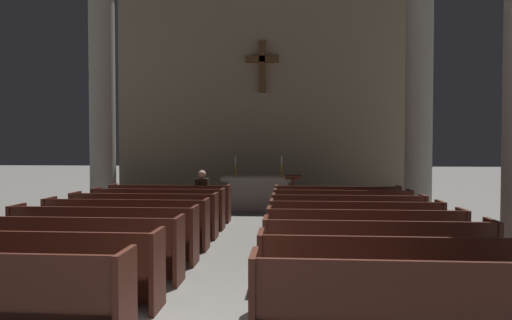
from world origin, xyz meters
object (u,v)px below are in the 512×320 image
Objects in this scene: pew_left_row_2 at (33,268)px; pew_right_row_7 at (342,210)px; pew_left_row_5 at (126,223)px; altar at (258,192)px; lone_worshipper at (203,195)px; pew_right_row_8 at (337,204)px; candlestick_left at (235,170)px; pew_left_row_6 at (144,215)px; pew_right_row_6 at (348,217)px; lectern at (293,196)px; pew_left_row_3 at (74,248)px; pew_right_row_2 at (395,275)px; candlestick_right at (282,170)px; column_left_second at (102,93)px; column_right_second at (419,90)px; pew_left_row_8 at (170,203)px; pew_right_row_4 at (364,238)px; pew_right_row_5 at (355,226)px; pew_right_row_1 at (422,308)px; pew_right_row_3 at (377,253)px; pew_left_row_7 at (158,208)px; pew_left_row_4 at (104,234)px.

pew_left_row_2 is 6.69m from pew_right_row_7.
altar is (2.11, 5.39, 0.06)m from pew_left_row_5.
lone_worshipper is at bearing 162.43° from pew_right_row_7.
pew_right_row_8 is 3.69m from candlestick_left.
pew_right_row_6 is (4.23, 0.00, 0.00)m from pew_left_row_6.
pew_right_row_6 is at bearing -71.08° from lectern.
pew_left_row_3 is 1.00× the size of pew_right_row_2.
altar is at bearing 180.00° from candlestick_right.
pew_right_row_2 is 10.57m from column_left_second.
column_right_second is (2.38, 2.51, 2.99)m from pew_right_row_7.
pew_left_row_5 is at bearing -126.97° from lectern.
pew_left_row_6 is 1.00× the size of pew_right_row_2.
lectern is (3.15, 3.15, 0.07)m from pew_left_row_6.
pew_left_row_8 is 2.78m from candlestick_left.
lectern is at bearing 135.05° from pew_right_row_8.
pew_right_row_7 is at bearing -13.76° from pew_left_row_8.
pew_left_row_3 is at bearing 166.24° from pew_right_row_2.
pew_left_row_3 is 1.40× the size of altar.
pew_right_row_2 is at bearing 0.00° from pew_left_row_2.
pew_left_row_5 is 1.00× the size of pew_right_row_8.
pew_right_row_4 is 1.00× the size of pew_right_row_5.
pew_right_row_1 is at bearing -59.74° from pew_left_row_8.
pew_right_row_2 and pew_right_row_6 have the same top height.
pew_left_row_5 is 6.12m from candlestick_right.
pew_left_row_8 is 5.92m from pew_right_row_4.
candlestick_right reaches higher than altar.
pew_left_row_7 is at bearing 135.59° from pew_right_row_3.
candlestick_right is at bearing 121.85° from pew_right_row_8.
candlestick_right is at bearing 108.02° from pew_right_row_6.
pew_left_row_7 is 4.23m from pew_right_row_7.
lone_worshipper is at bearing 129.03° from pew_right_row_4.
altar is (-4.50, 0.80, -2.94)m from column_right_second.
pew_left_row_3 is at bearing -99.15° from lone_worshipper.
pew_left_row_6 and pew_right_row_2 have the same top height.
pew_right_row_2 is at bearing -107.21° from column_right_second.
pew_left_row_4 is 9.18m from column_right_second.
pew_right_row_8 is at bearing 13.76° from pew_left_row_7.
pew_right_row_1 is at bearing -82.61° from lectern.
altar reaches higher than pew_right_row_7.
pew_right_row_1 is 1.40× the size of altar.
lone_worshipper reaches higher than pew_right_row_3.
pew_left_row_2 is at bearing -90.00° from pew_left_row_5.
pew_right_row_2 is at bearing -71.66° from candlestick_left.
column_left_second reaches higher than pew_left_row_5.
lone_worshipper is at bearing -166.03° from column_right_second.
pew_right_row_2 is (4.23, -3.11, 0.00)m from pew_left_row_5.
candlestick_left reaches higher than pew_left_row_7.
pew_left_row_5 is 3.26m from lone_worshipper.
pew_right_row_5 is 4.99× the size of candlestick_right.
lectern is (3.15, 4.19, 0.07)m from pew_left_row_5.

